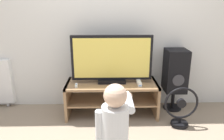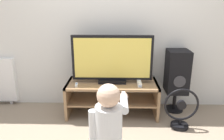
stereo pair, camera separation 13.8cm
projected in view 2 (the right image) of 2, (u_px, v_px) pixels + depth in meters
name	position (u px, v px, depth m)	size (l,w,h in m)	color
ground_plane	(112.00, 122.00, 2.92)	(16.00, 16.00, 0.00)	gray
wall_back	(113.00, 19.00, 3.10)	(10.00, 0.06, 2.60)	silver
tv_stand	(112.00, 93.00, 3.07)	(1.26, 0.51, 0.47)	#93704C
television	(112.00, 60.00, 2.95)	(1.09, 0.20, 0.65)	black
game_console	(139.00, 83.00, 2.93)	(0.05, 0.19, 0.05)	white
remote_primary	(76.00, 85.00, 2.91)	(0.05, 0.13, 0.03)	white
child	(109.00, 124.00, 1.87)	(0.35, 0.51, 0.91)	#3F4C72
speaker_tower	(177.00, 73.00, 3.09)	(0.30, 0.33, 0.91)	black
floor_fan	(181.00, 110.00, 2.74)	(0.43, 0.22, 0.53)	black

